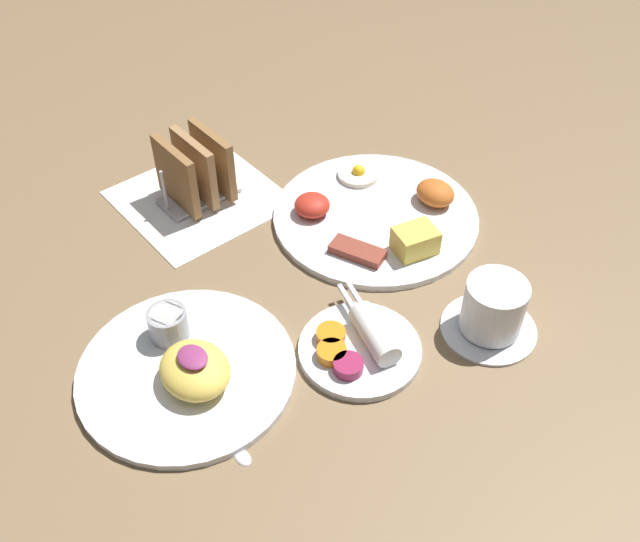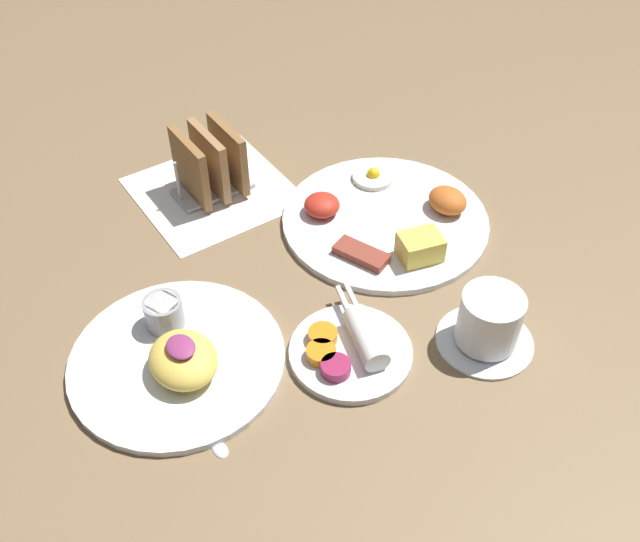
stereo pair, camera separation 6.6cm
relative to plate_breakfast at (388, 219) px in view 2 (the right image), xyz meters
The scene contains 8 objects.
ground_plane 0.19m from the plate_breakfast, 88.52° to the right, with size 3.00×3.00×0.00m, color brown.
napkin_flat 0.27m from the plate_breakfast, 140.55° to the right, with size 0.22×0.22×0.00m.
plate_breakfast is the anchor object (origin of this frame).
plate_condiments 0.25m from the plate_breakfast, 48.33° to the right, with size 0.16×0.15×0.04m.
plate_foreground 0.37m from the plate_breakfast, 80.45° to the right, with size 0.26×0.26×0.06m.
toast_rack 0.28m from the plate_breakfast, 140.55° to the right, with size 0.10×0.12×0.10m.
coffee_cup 0.25m from the plate_breakfast, ahead, with size 0.12×0.12×0.08m.
teaspoon 0.41m from the plate_breakfast, 65.99° to the right, with size 0.12×0.06×0.01m.
Camera 2 is at (0.60, -0.34, 0.68)m, focal length 40.00 mm.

